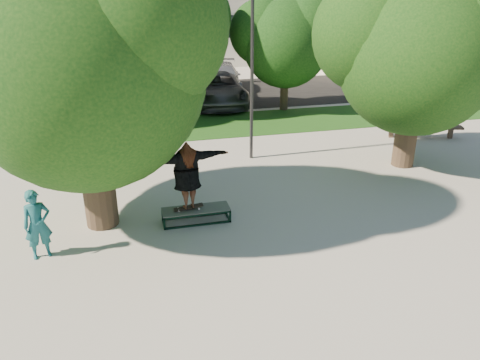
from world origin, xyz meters
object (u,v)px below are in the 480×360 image
object	(u,v)px
lamppost	(252,71)
car_silver_a	(27,90)
bystander	(37,224)
car_dark	(180,93)
car_grey	(218,89)
bench	(421,128)
tree_left	(78,54)
tree_right	(415,45)
car_silver_b	(221,78)
grind_box	(196,215)

from	to	relation	value
lamppost	car_silver_a	distance (m)	15.05
bystander	car_dark	size ratio (longest dim) A/B	0.38
bystander	car_grey	bearing A→B (deg)	45.34
bench	car_silver_a	distance (m)	20.07
lamppost	car_dark	world-z (taller)	lamppost
bench	car_grey	size ratio (longest dim) A/B	0.57
tree_left	car_grey	distance (m)	14.16
tree_right	car_silver_b	world-z (taller)	tree_right
tree_right	car_silver_b	xyz separation A→B (m)	(-3.63, 13.42, -3.28)
car_dark	car_grey	size ratio (longest dim) A/B	0.76
tree_right	lamppost	world-z (taller)	tree_right
grind_box	car_dark	xyz separation A→B (m)	(1.26, 12.97, 0.53)
bench	car_silver_b	world-z (taller)	car_silver_b
lamppost	bench	distance (m)	8.01
lamppost	car_silver_b	size ratio (longest dim) A/B	1.09
tree_left	car_silver_a	xyz separation A→B (m)	(-4.09, 15.41, -3.76)
tree_right	bystander	world-z (taller)	tree_right
car_silver_a	car_grey	bearing A→B (deg)	-16.03
grind_box	car_silver_b	distance (m)	16.48
tree_right	lamppost	size ratio (longest dim) A/B	1.07
lamppost	bench	bearing A→B (deg)	5.00
car_silver_b	lamppost	bearing A→B (deg)	-86.20
car_grey	tree_right	bearing A→B (deg)	-62.49
tree_right	car_grey	world-z (taller)	tree_right
grind_box	car_grey	bearing A→B (deg)	75.88
car_dark	car_silver_b	bearing A→B (deg)	53.98
tree_right	car_grey	distance (m)	11.78
lamppost	car_silver_b	bearing A→B (deg)	83.59
car_dark	car_grey	bearing A→B (deg)	6.92
car_silver_a	tree_left	bearing A→B (deg)	-74.27
tree_right	grind_box	distance (m)	8.98
bench	car_silver_b	xyz separation A→B (m)	(-6.21, 10.84, 0.39)
car_dark	car_grey	distance (m)	2.00
bystander	car_grey	xyz separation A→B (m)	(7.05, 13.83, -0.04)
tree_right	grind_box	size ratio (longest dim) A/B	3.62
car_silver_a	car_grey	distance (m)	10.33
car_silver_a	car_silver_b	world-z (taller)	car_silver_b
lamppost	bench	size ratio (longest dim) A/B	1.86
lamppost	car_grey	xyz separation A→B (m)	(0.50, 8.50, -2.35)
lamppost	tree_left	bearing A→B (deg)	-143.58
car_grey	car_silver_b	bearing A→B (deg)	79.72
tree_left	bench	bearing A→B (deg)	19.62
car_grey	car_silver_b	size ratio (longest dim) A/B	1.04
car_grey	car_silver_b	distance (m)	3.10
tree_left	lamppost	xyz separation A→B (m)	(5.29, 3.91, -1.27)
bystander	car_silver_a	bearing A→B (deg)	81.91
lamppost	grind_box	world-z (taller)	lamppost
tree_left	tree_right	bearing A→B (deg)	11.03
car_grey	tree_left	bearing A→B (deg)	-110.50
car_silver_b	car_grey	bearing A→B (deg)	-94.59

